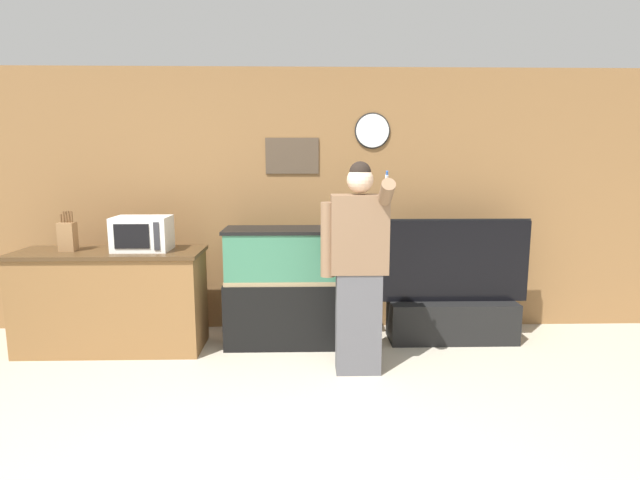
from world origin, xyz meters
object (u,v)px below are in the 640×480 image
(tv_on_stand, at_px, (452,305))
(person_standing, at_px, (358,265))
(microwave, at_px, (142,234))
(aquarium_on_stand, at_px, (285,287))
(counter_island, at_px, (112,300))
(knife_block, at_px, (68,236))

(tv_on_stand, relative_size, person_standing, 0.84)
(microwave, xyz_separation_m, tv_on_stand, (2.85, 0.14, -0.73))
(tv_on_stand, bearing_deg, aquarium_on_stand, -178.17)
(counter_island, bearing_deg, knife_block, 178.81)
(aquarium_on_stand, bearing_deg, microwave, -175.76)
(microwave, distance_m, person_standing, 1.96)
(counter_island, height_order, person_standing, person_standing)
(microwave, xyz_separation_m, aquarium_on_stand, (1.25, 0.09, -0.52))
(knife_block, bearing_deg, tv_on_stand, 2.46)
(microwave, height_order, knife_block, knife_block)
(knife_block, bearing_deg, person_standing, -12.38)
(tv_on_stand, bearing_deg, counter_island, -177.13)
(counter_island, bearing_deg, person_standing, -14.12)
(counter_island, bearing_deg, tv_on_stand, 2.87)
(microwave, bearing_deg, person_standing, -16.70)
(microwave, bearing_deg, knife_block, -179.41)
(tv_on_stand, height_order, person_standing, person_standing)
(aquarium_on_stand, relative_size, person_standing, 0.64)
(knife_block, height_order, aquarium_on_stand, knife_block)
(person_standing, bearing_deg, knife_block, 167.62)
(aquarium_on_stand, bearing_deg, tv_on_stand, 1.83)
(knife_block, xyz_separation_m, aquarium_on_stand, (1.91, 0.10, -0.50))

